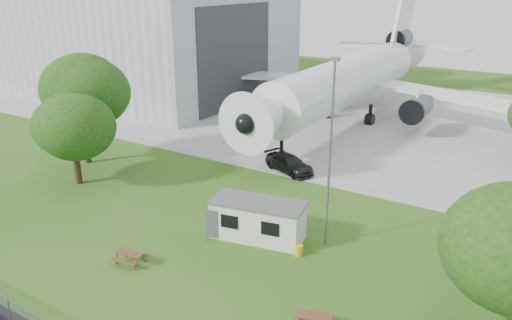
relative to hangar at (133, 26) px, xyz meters
The scene contains 11 objects.
ground 53.16m from the hangar, 43.47° to the right, with size 160.00×160.00×0.00m, color #497828.
concrete_apron 39.17m from the hangar, ahead, with size 120.00×46.00×0.03m, color #B7B7B2.
hangar is the anchor object (origin of this frame).
airliner 36.21m from the hangar, ahead, with size 46.36×47.73×17.69m.
site_cabin 53.12m from the hangar, 36.84° to the right, with size 6.95×3.83×2.62m.
picnic_west 54.18m from the hangar, 45.95° to the right, with size 1.80×1.50×0.76m, color brown, non-canonical shape.
lamp_mast 55.06m from the hangar, 32.84° to the right, with size 0.16×0.16×12.00m, color slate.
tree_west_big 34.63m from the hangar, 53.07° to the right, with size 7.82×7.82×10.79m.
tree_west_small 39.96m from the hangar, 52.50° to the right, with size 6.57×6.57×8.22m.
car_ne_hatch 59.46m from the hangar, 22.99° to the right, with size 1.68×4.16×1.42m, color #A5A7AC.
car_apron_van 43.70m from the hangar, 27.43° to the right, with size 2.09×5.15×1.49m, color black.
Camera 1 is at (19.62, -20.70, 16.40)m, focal length 35.00 mm.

